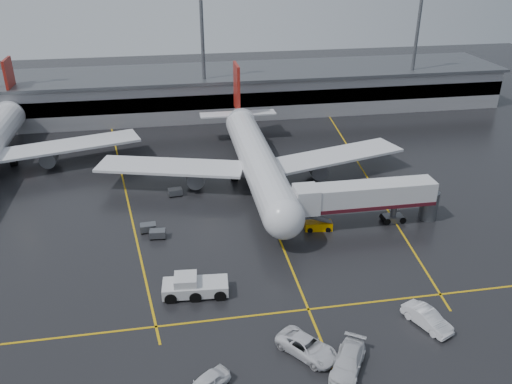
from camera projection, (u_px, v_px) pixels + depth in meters
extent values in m
plane|color=black|center=(268.00, 210.00, 73.39)|extent=(220.00, 220.00, 0.00)
cube|color=gold|center=(268.00, 210.00, 73.39)|extent=(0.25, 90.00, 0.02)
cube|color=gold|center=(308.00, 309.00, 53.93)|extent=(60.00, 0.25, 0.02)
cube|color=gold|center=(125.00, 190.00, 79.14)|extent=(9.99, 69.35, 0.02)
cube|color=gold|center=(364.00, 173.00, 85.01)|extent=(7.57, 69.64, 0.02)
cube|color=gray|center=(226.00, 92.00, 114.07)|extent=(120.00, 18.00, 8.00)
cube|color=black|center=(231.00, 101.00, 106.07)|extent=(120.00, 0.40, 3.00)
cube|color=#595B60|center=(225.00, 72.00, 112.17)|extent=(122.00, 19.00, 0.60)
cylinder|color=#595B60|center=(203.00, 59.00, 104.25)|extent=(0.70, 0.70, 25.00)
cylinder|color=#595B60|center=(415.00, 51.00, 111.19)|extent=(0.70, 0.70, 25.00)
cylinder|color=silver|center=(258.00, 161.00, 78.61)|extent=(5.20, 36.00, 5.20)
sphere|color=silver|center=(284.00, 218.00, 62.70)|extent=(5.20, 5.20, 5.20)
cone|color=silver|center=(238.00, 115.00, 96.92)|extent=(4.94, 8.00, 4.94)
cube|color=maroon|center=(237.00, 87.00, 95.64)|extent=(0.50, 5.50, 8.50)
cube|color=silver|center=(238.00, 114.00, 96.83)|extent=(14.00, 3.00, 0.25)
cube|color=silver|center=(170.00, 167.00, 78.73)|extent=(22.80, 11.83, 0.40)
cube|color=silver|center=(336.00, 155.00, 82.74)|extent=(22.80, 11.83, 0.40)
cylinder|color=#595B60|center=(195.00, 176.00, 79.00)|extent=(2.60, 4.50, 2.60)
cylinder|color=#595B60|center=(316.00, 167.00, 81.93)|extent=(2.60, 4.50, 2.60)
cylinder|color=#595B60|center=(278.00, 229.00, 66.76)|extent=(0.56, 0.56, 2.00)
cylinder|color=#595B60|center=(234.00, 174.00, 82.18)|extent=(0.56, 0.56, 2.00)
cylinder|color=#595B60|center=(274.00, 171.00, 83.17)|extent=(0.56, 0.56, 2.00)
cylinder|color=black|center=(278.00, 233.00, 67.00)|extent=(0.40, 1.10, 1.10)
cylinder|color=black|center=(234.00, 176.00, 82.38)|extent=(1.00, 1.40, 1.40)
cylinder|color=black|center=(274.00, 174.00, 83.37)|extent=(1.00, 1.40, 1.40)
cone|color=silver|center=(14.00, 107.00, 101.05)|extent=(4.94, 8.00, 4.94)
cube|color=maroon|center=(10.00, 81.00, 99.77)|extent=(0.50, 5.50, 8.50)
cube|color=silver|center=(14.00, 106.00, 100.96)|extent=(14.00, 3.00, 0.25)
cube|color=silver|center=(71.00, 145.00, 86.87)|extent=(22.80, 11.83, 0.40)
cylinder|color=#595B60|center=(50.00, 156.00, 86.06)|extent=(2.60, 4.50, 2.60)
cylinder|color=#595B60|center=(13.00, 160.00, 87.30)|extent=(0.56, 0.56, 2.00)
cylinder|color=black|center=(14.00, 162.00, 87.50)|extent=(1.00, 1.40, 1.40)
cube|color=silver|center=(367.00, 194.00, 68.00)|extent=(18.00, 3.20, 3.00)
cube|color=#48111A|center=(366.00, 203.00, 68.57)|extent=(18.00, 3.30, 0.50)
cube|color=silver|center=(306.00, 199.00, 66.73)|extent=(3.00, 3.40, 3.30)
cylinder|color=#595B60|center=(394.00, 212.00, 69.89)|extent=(0.80, 0.80, 3.00)
cube|color=#595B60|center=(393.00, 218.00, 70.35)|extent=(2.60, 1.60, 0.90)
cylinder|color=#595B60|center=(429.00, 205.00, 70.44)|extent=(2.40, 2.40, 4.00)
cylinder|color=black|center=(385.00, 219.00, 70.19)|extent=(0.90, 1.80, 0.90)
cylinder|color=black|center=(400.00, 218.00, 70.52)|extent=(0.90, 1.80, 0.90)
cube|color=silver|center=(195.00, 287.00, 55.86)|extent=(7.15, 3.31, 1.19)
cube|color=silver|center=(186.00, 280.00, 55.33)|extent=(2.56, 2.56, 0.99)
cube|color=black|center=(186.00, 280.00, 55.33)|extent=(2.31, 2.31, 0.89)
cylinder|color=black|center=(171.00, 291.00, 55.79)|extent=(1.52, 3.07, 1.29)
cylinder|color=black|center=(196.00, 290.00, 56.01)|extent=(1.52, 3.07, 1.29)
cylinder|color=black|center=(220.00, 288.00, 56.23)|extent=(1.52, 3.07, 1.29)
cube|color=#D28A00|center=(318.00, 226.00, 68.42)|extent=(3.71, 1.89, 1.09)
cube|color=#595B60|center=(319.00, 219.00, 67.96)|extent=(3.51, 1.29, 1.24)
cylinder|color=black|center=(309.00, 228.00, 68.47)|extent=(0.89, 1.75, 0.69)
cylinder|color=black|center=(327.00, 227.00, 68.58)|extent=(0.89, 1.75, 0.69)
imported|color=silver|center=(307.00, 347.00, 47.87)|extent=(5.83, 6.35, 1.65)
imported|color=silver|center=(348.00, 361.00, 46.19)|extent=(5.09, 6.20, 1.69)
imported|color=silver|center=(427.00, 318.00, 51.35)|extent=(3.81, 5.59, 1.75)
imported|color=white|center=(206.00, 384.00, 43.90)|extent=(4.80, 4.27, 1.57)
cube|color=#595B60|center=(158.00, 233.00, 66.41)|extent=(2.09, 1.44, 0.90)
cylinder|color=black|center=(151.00, 239.00, 66.10)|extent=(0.40, 0.20, 0.40)
cylinder|color=black|center=(164.00, 238.00, 66.25)|extent=(0.40, 0.20, 0.40)
cylinder|color=black|center=(152.00, 235.00, 66.99)|extent=(0.40, 0.20, 0.40)
cylinder|color=black|center=(164.00, 234.00, 67.14)|extent=(0.40, 0.20, 0.40)
cube|color=#595B60|center=(148.00, 227.00, 67.82)|extent=(2.07, 1.41, 0.90)
cylinder|color=black|center=(142.00, 233.00, 67.42)|extent=(0.40, 0.20, 0.40)
cylinder|color=black|center=(155.00, 232.00, 67.75)|extent=(0.40, 0.20, 0.40)
cylinder|color=black|center=(142.00, 229.00, 68.30)|extent=(0.40, 0.20, 0.40)
cylinder|color=black|center=(154.00, 228.00, 68.62)|extent=(0.40, 0.20, 0.40)
cube|color=#595B60|center=(175.00, 192.00, 77.26)|extent=(2.15, 1.54, 0.90)
cylinder|color=black|center=(171.00, 197.00, 76.83)|extent=(0.40, 0.20, 0.40)
cylinder|color=black|center=(181.00, 195.00, 77.25)|extent=(0.40, 0.20, 0.40)
cylinder|color=black|center=(170.00, 194.00, 77.69)|extent=(0.40, 0.20, 0.40)
cylinder|color=black|center=(180.00, 192.00, 78.11)|extent=(0.40, 0.20, 0.40)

